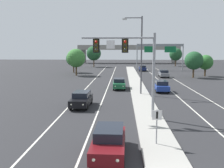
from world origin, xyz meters
name	(u,v)px	position (x,y,z in m)	size (l,w,h in m)	color
median_island	(143,102)	(0.00, 18.00, 0.07)	(2.40, 110.00, 0.15)	#9E9B93
lane_stripe_oncoming_center	(106,92)	(-4.70, 25.00, 0.00)	(0.14, 100.00, 0.01)	silver
lane_stripe_receding_center	(173,92)	(4.70, 25.00, 0.00)	(0.14, 100.00, 0.01)	silver
edge_stripe_left	(83,92)	(-8.00, 25.00, 0.00)	(0.14, 100.00, 0.01)	silver
edge_stripe_right	(197,92)	(8.00, 25.00, 0.00)	(0.14, 100.00, 0.01)	silver
overhead_signal_mast	(131,58)	(-1.65, 11.60, 5.28)	(6.22, 0.44, 7.20)	gray
median_sign_post	(157,121)	(-0.21, 5.47, 1.59)	(0.60, 0.10, 2.20)	gray
street_lamp_median	(140,51)	(-0.15, 22.96, 5.79)	(2.58, 0.28, 10.00)	#4C4C51
car_oncoming_darkred	(109,141)	(-3.09, 4.06, 0.82)	(1.89, 4.50, 1.58)	#5B0F14
car_oncoming_black	(81,99)	(-6.65, 15.86, 0.82)	(1.91, 4.50, 1.58)	black
car_oncoming_green	(119,83)	(-2.87, 27.79, 0.82)	(1.88, 4.49, 1.58)	#195633
car_receding_blue	(161,86)	(3.13, 25.68, 0.82)	(1.84, 4.48, 1.58)	navy
car_receding_grey	(164,73)	(6.46, 43.86, 0.82)	(1.89, 4.50, 1.58)	slate
car_receding_navy	(142,68)	(3.07, 58.74, 0.82)	(1.84, 4.48, 1.58)	#141E4C
highway_sign_gantry	(160,48)	(8.20, 61.94, 6.16)	(13.28, 0.42, 7.50)	gray
overpass_bridge	(128,49)	(0.00, 96.10, 5.78)	(42.40, 6.40, 7.65)	gray
tree_far_left_c	(94,53)	(-12.06, 73.10, 4.56)	(4.83, 4.83, 6.98)	#4C3823
tree_far_right_c	(206,62)	(15.90, 46.02, 3.09)	(3.28, 3.28, 4.74)	#4C3823
tree_far_right_a	(194,61)	(12.48, 42.96, 3.61)	(3.82, 3.82, 5.53)	#4C3823
tree_far_left_b	(76,58)	(-12.92, 46.20, 3.97)	(4.20, 4.20, 6.08)	#4C3823
tree_far_left_a	(73,59)	(-14.93, 53.24, 3.55)	(3.76, 3.76, 5.44)	#4C3823
tree_far_right_b	(176,54)	(16.08, 78.11, 4.14)	(4.38, 4.38, 6.34)	#4C3823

